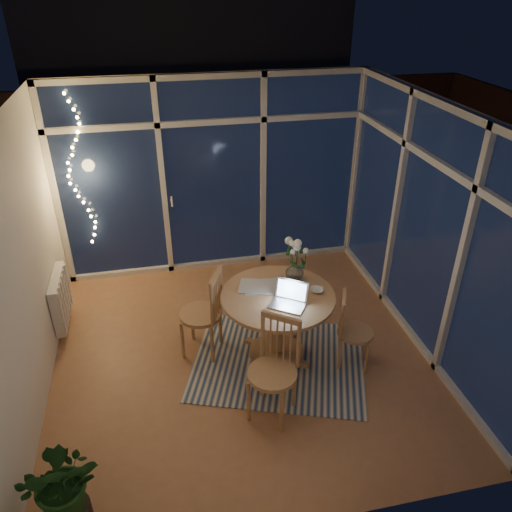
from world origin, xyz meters
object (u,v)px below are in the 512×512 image
Objects in this scene: potted_plant at (65,488)px; laptop at (288,296)px; dining_table at (277,326)px; flower_vase at (295,271)px; chair_left at (200,312)px; chair_front at (272,372)px; chair_right at (356,331)px.

laptop is at bearing 32.68° from potted_plant.
dining_table is 0.61m from flower_vase.
chair_front is (0.53, -1.03, 0.00)m from chair_left.
chair_right is 1.13m from chair_front.
chair_right is (0.76, -0.28, 0.03)m from dining_table.
laptop is (-0.72, 0.08, 0.49)m from chair_right.
potted_plant is (-2.21, -1.74, -0.52)m from flower_vase.
chair_front reaches higher than flower_vase.
chair_right is 2.98m from potted_plant.
chair_front is 1.20m from flower_vase.
laptop is at bearing 99.39° from chair_front.
chair_left is 1.00× the size of chair_front.
chair_left reaches higher than flower_vase.
laptop is 2.45m from potted_plant.
chair_front is (-0.24, -0.77, 0.12)m from dining_table.
potted_plant is (-2.01, -1.29, -0.53)m from laptop.
chair_left is 4.89× the size of flower_vase.
laptop is at bearing -76.82° from dining_table.
dining_table is 1.53× the size of potted_plant.
chair_front is 0.76m from laptop.
chair_right is 1.12× the size of potted_plant.
laptop is 0.44× the size of potted_plant.
potted_plant is at bearing -121.34° from chair_front.
dining_table is 5.54× the size of flower_vase.
laptop reaches higher than chair_left.
dining_table is at bearing 108.68° from chair_front.
laptop is (0.05, -0.20, 0.52)m from dining_table.
chair_right reaches higher than potted_plant.
flower_vase is 0.28× the size of potted_plant.
dining_table is 0.56m from laptop.
chair_right is at bearing 94.81° from chair_left.
chair_left is at bearing 94.04° from chair_right.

